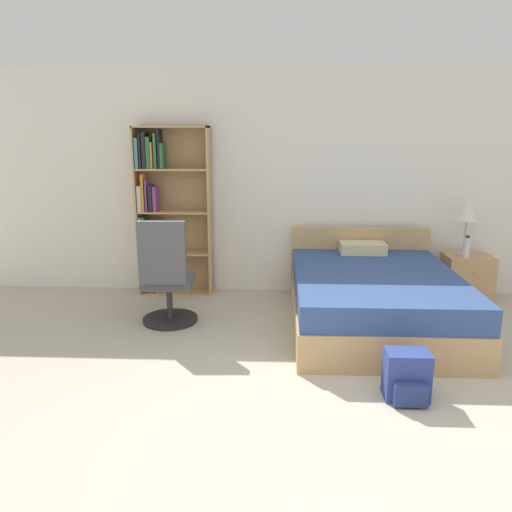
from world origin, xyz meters
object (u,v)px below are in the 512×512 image
at_px(nightstand, 467,278).
at_px(water_bottle, 467,247).
at_px(backpack_blue, 407,377).
at_px(office_chair, 167,280).
at_px(bookshelf, 164,211).
at_px(bed, 373,297).
at_px(table_lamp, 467,214).

relative_size(nightstand, water_bottle, 2.11).
bearing_deg(water_bottle, backpack_blue, -118.06).
bearing_deg(office_chair, bookshelf, 103.09).
relative_size(bookshelf, bed, 0.93).
relative_size(office_chair, backpack_blue, 3.03).
xyz_separation_m(office_chair, backpack_blue, (2.02, -1.33, -0.30)).
bearing_deg(water_bottle, nightstand, 52.48).
height_order(table_lamp, water_bottle, table_lamp).
bearing_deg(backpack_blue, bed, 89.51).
distance_m(bed, table_lamp, 1.58).
distance_m(office_chair, water_bottle, 3.27).
bearing_deg(nightstand, backpack_blue, -118.50).
bearing_deg(bookshelf, table_lamp, -1.92).
bearing_deg(water_bottle, bed, -148.08).
bearing_deg(water_bottle, table_lamp, 83.42).
relative_size(water_bottle, backpack_blue, 0.70).
xyz_separation_m(bed, nightstand, (1.20, 0.80, -0.02)).
distance_m(nightstand, backpack_blue, 2.55).
bearing_deg(bed, table_lamp, 35.57).
xyz_separation_m(nightstand, water_bottle, (-0.07, -0.10, 0.38)).
relative_size(bookshelf, table_lamp, 3.29).
height_order(nightstand, table_lamp, table_lamp).
bearing_deg(bookshelf, bed, -22.30).
height_order(bookshelf, nightstand, bookshelf).
bearing_deg(nightstand, bookshelf, 177.82).
bearing_deg(water_bottle, bookshelf, 176.16).
bearing_deg(office_chair, table_lamp, 16.28).
relative_size(bed, office_chair, 1.94).
bearing_deg(backpack_blue, table_lamp, 62.89).
bearing_deg(bed, bookshelf, 157.70).
xyz_separation_m(water_bottle, backpack_blue, (-1.14, -2.14, -0.47)).
bearing_deg(backpack_blue, office_chair, 146.62).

